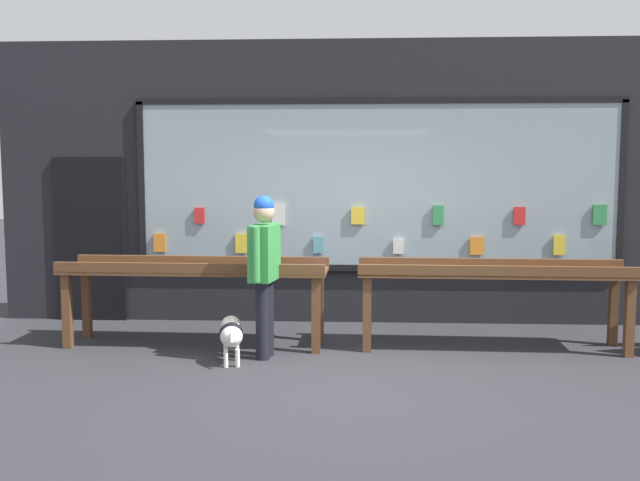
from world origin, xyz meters
name	(u,v)px	position (x,y,z in m)	size (l,w,h in m)	color
ground_plane	(340,374)	(0.00, 0.00, 0.00)	(40.00, 40.00, 0.00)	#2D2D33
shopfront_facade	(344,184)	(-0.01, 2.39, 1.76)	(8.82, 0.29, 3.55)	black
display_table_left	(195,275)	(-1.63, 1.06, 0.78)	(2.94, 0.77, 0.96)	brown
display_table_right	(493,278)	(1.63, 1.05, 0.77)	(2.94, 0.74, 0.95)	brown
person_browsing	(264,263)	(-0.80, 0.56, 0.99)	(0.29, 0.66, 1.69)	black
small_dog	(231,334)	(-1.11, 0.33, 0.30)	(0.30, 0.61, 0.44)	white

